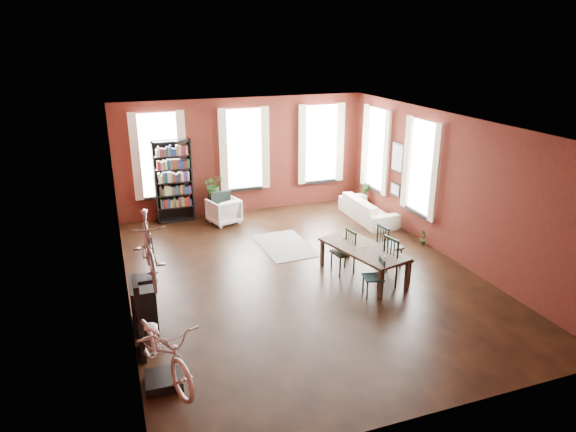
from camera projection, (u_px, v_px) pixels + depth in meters
name	position (u px, v px, depth m)	size (l,w,h in m)	color
room	(303.00, 169.00, 10.74)	(9.00, 9.04, 3.22)	black
dining_table	(363.00, 262.00, 10.65)	(0.87, 1.92, 0.66)	#47372A
dining_chair_a	(373.00, 277.00, 9.85)	(0.37, 0.37, 0.79)	#1B3B3D
dining_chair_b	(343.00, 252.00, 10.81)	(0.43, 0.43, 0.92)	#1F2F1B
dining_chair_c	(398.00, 259.00, 10.35)	(0.47, 0.47, 1.02)	black
dining_chair_d	(389.00, 246.00, 11.04)	(0.45, 0.45, 0.98)	#1A3A37
bookshelf	(174.00, 181.00, 13.64)	(1.00, 0.32, 2.20)	black
white_armchair	(224.00, 210.00, 13.68)	(0.74, 0.69, 0.76)	silver
cream_sofa	(368.00, 205.00, 13.94)	(2.08, 0.61, 0.81)	beige
striped_rug	(285.00, 245.00, 12.32)	(1.13, 1.81, 0.01)	black
bike_trainer	(164.00, 380.00, 7.41)	(0.52, 0.52, 0.15)	black
bike_wall_rack	(139.00, 318.00, 7.93)	(0.16, 0.60, 1.30)	black
console_table	(143.00, 304.00, 8.85)	(0.40, 0.80, 0.80)	black
plant_stand	(215.00, 206.00, 14.18)	(0.31, 0.31, 0.62)	black
plant_by_sofa	(363.00, 202.00, 15.01)	(0.42, 0.76, 0.34)	#2C6026
plant_small	(423.00, 242.00, 12.37)	(0.20, 0.39, 0.14)	#2E5120
bicycle_floor	(160.00, 320.00, 7.06)	(0.65, 0.98, 1.86)	silver
bicycle_hung	(147.00, 227.00, 7.52)	(0.47, 1.00, 1.66)	#A5A8AD
plant_on_stand	(213.00, 187.00, 13.99)	(0.54, 0.60, 0.47)	#2C6227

